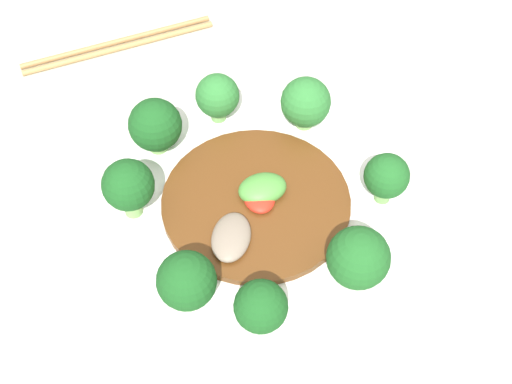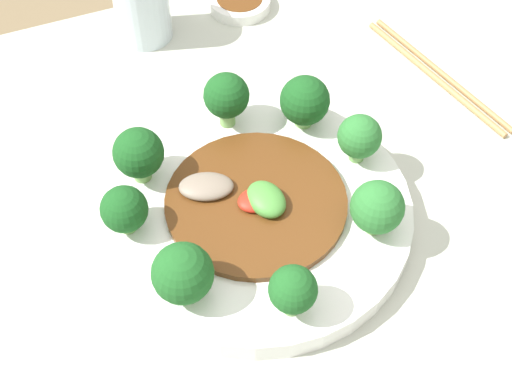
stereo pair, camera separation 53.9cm
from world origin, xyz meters
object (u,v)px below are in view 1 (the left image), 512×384
Objects in this scene: broccoli_north at (387,177)px; broccoli_east at (261,307)px; broccoli_southwest at (155,125)px; chopsticks at (118,45)px; broccoli_southeast at (187,281)px; broccoli_northwest at (306,102)px; plate at (256,212)px; stirfry_center at (255,203)px; broccoli_northeast at (358,258)px; broccoli_south at (128,186)px; broccoli_west at (217,96)px.

broccoli_east is at bearing -52.12° from broccoli_north.
broccoli_southwest reaches higher than chopsticks.
broccoli_southwest is (-0.19, -0.01, -0.00)m from broccoli_southeast.
broccoli_north is 0.95× the size of broccoli_northwest.
stirfry_center is (0.00, -0.00, 0.02)m from plate.
broccoli_northeast is 0.19m from broccoli_northwest.
broccoli_south is 1.07× the size of broccoli_southwest.
broccoli_east is 0.43m from chopsticks.
broccoli_northeast is (0.10, 0.07, 0.05)m from plate.
stirfry_center reaches higher than chopsticks.
broccoli_south is 0.28× the size of chopsticks.
chopsticks is (-0.16, -0.10, -0.05)m from broccoli_west.
broccoli_northeast is at bearing 25.89° from chopsticks.
broccoli_south is at bearing -145.46° from broccoli_east.
broccoli_northwest reaches higher than chopsticks.
plate is 4.77× the size of broccoli_south.
broccoli_east is at bearing -72.97° from broccoli_northeast.
broccoli_east reaches higher than stirfry_center.
broccoli_southeast reaches higher than broccoli_northwest.
broccoli_southwest reaches higher than broccoli_west.
broccoli_west is at bearing 114.32° from broccoli_southwest.
broccoli_northwest is at bearing 143.60° from stirfry_center.
broccoli_southeast is 1.03× the size of broccoli_southwest.
broccoli_southwest is at bearing -138.43° from stirfry_center.
broccoli_north is at bearing 127.88° from broccoli_east.
broccoli_northwest is (0.03, 0.09, 0.00)m from broccoli_west.
broccoli_south reaches higher than broccoli_southwest.
broccoli_northeast is 0.22m from broccoli_south.
broccoli_southwest is at bearing -88.58° from broccoli_northwest.
plate is at bearing -144.25° from broccoli_northeast.
plate is 0.13m from broccoli_southeast.
broccoli_southwest is at bearing -177.74° from broccoli_southeast.
broccoli_southwest is at bearing 8.98° from chopsticks.
broccoli_southwest is 0.16m from broccoli_northwest.
broccoli_south reaches higher than stirfry_center.
stirfry_center is (0.02, 0.12, -0.03)m from broccoli_south.
plate is 0.13m from broccoli_northeast.
plate is at bearing 170.88° from broccoli_east.
stirfry_center is at bearing 41.57° from broccoli_southwest.
stirfry_center is at bearing 7.14° from broccoli_west.
plate is at bearing 22.03° from chopsticks.
broccoli_southeast is 0.27× the size of chopsticks.
broccoli_southeast reaches higher than broccoli_west.
plate reaches higher than chopsticks.
chopsticks is at bearing -174.28° from broccoli_southeast.
broccoli_south is 0.08m from broccoli_southwest.
stirfry_center is at bearing -32.27° from plate.
broccoli_east is 0.13m from stirfry_center.
broccoli_south is at bearing -97.06° from broccoli_north.
broccoli_east is at bearing -22.25° from broccoli_northwest.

